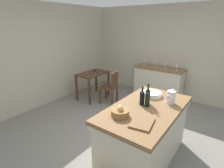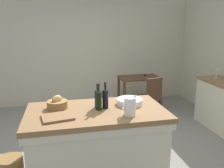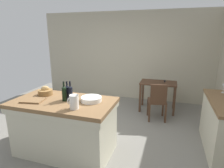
# 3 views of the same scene
# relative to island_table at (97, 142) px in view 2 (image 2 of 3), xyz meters

# --- Properties ---
(ground_plane) EXTENTS (6.76, 6.76, 0.00)m
(ground_plane) POSITION_rel_island_table_xyz_m (0.25, 0.53, -0.49)
(ground_plane) COLOR slate
(wall_back) EXTENTS (5.32, 0.12, 2.60)m
(wall_back) POSITION_rel_island_table_xyz_m (0.25, 3.13, 0.81)
(wall_back) COLOR #B2AA93
(wall_back) RESTS_ON ground
(island_table) EXTENTS (1.64, 0.90, 0.92)m
(island_table) POSITION_rel_island_table_xyz_m (0.00, 0.00, 0.00)
(island_table) COLOR brown
(island_table) RESTS_ON ground
(writing_desk) EXTENTS (0.90, 0.56, 0.81)m
(writing_desk) POSITION_rel_island_table_xyz_m (1.33, 2.31, 0.14)
(writing_desk) COLOR #472D1E
(writing_desk) RESTS_ON ground
(wooden_chair) EXTENTS (0.47, 0.47, 0.89)m
(wooden_chair) POSITION_rel_island_table_xyz_m (1.37, 1.70, -0.01)
(wooden_chair) COLOR #472D1E
(wooden_chair) RESTS_ON ground
(pitcher) EXTENTS (0.17, 0.13, 0.25)m
(pitcher) POSITION_rel_island_table_xyz_m (0.33, -0.24, 0.53)
(pitcher) COLOR white
(pitcher) RESTS_ON island_table
(wash_bowl) EXTENTS (0.33, 0.33, 0.07)m
(wash_bowl) POSITION_rel_island_table_xyz_m (0.44, 0.12, 0.46)
(wash_bowl) COLOR white
(wash_bowl) RESTS_ON island_table
(bread_basket) EXTENTS (0.24, 0.24, 0.16)m
(bread_basket) POSITION_rel_island_table_xyz_m (-0.45, 0.17, 0.48)
(bread_basket) COLOR olive
(bread_basket) RESTS_ON island_table
(cutting_board) EXTENTS (0.37, 0.31, 0.02)m
(cutting_board) POSITION_rel_island_table_xyz_m (-0.45, -0.16, 0.44)
(cutting_board) COLOR brown
(cutting_board) RESTS_ON island_table
(wine_bottle_dark) EXTENTS (0.07, 0.07, 0.32)m
(wine_bottle_dark) POSITION_rel_island_table_xyz_m (0.12, 0.04, 0.55)
(wine_bottle_dark) COLOR black
(wine_bottle_dark) RESTS_ON island_table
(wine_bottle_amber) EXTENTS (0.07, 0.07, 0.30)m
(wine_bottle_amber) POSITION_rel_island_table_xyz_m (0.03, 0.09, 0.54)
(wine_bottle_amber) COLOR black
(wine_bottle_amber) RESTS_ON island_table
(wine_bottle_green) EXTENTS (0.07, 0.07, 0.32)m
(wine_bottle_green) POSITION_rel_island_table_xyz_m (0.03, 0.00, 0.55)
(wine_bottle_green) COLOR black
(wine_bottle_green) RESTS_ON island_table
(wine_glass_right) EXTENTS (0.07, 0.07, 0.17)m
(wine_glass_right) POSITION_rel_island_table_xyz_m (2.55, 1.31, 0.52)
(wine_glass_right) COLOR white
(wine_glass_right) RESTS_ON side_cabinet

